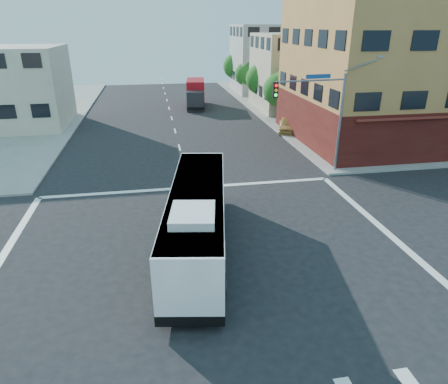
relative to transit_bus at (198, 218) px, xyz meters
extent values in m
plane|color=black|center=(0.39, -1.61, -1.66)|extent=(120.00, 120.00, 0.00)
cube|color=gray|center=(35.39, 33.39, -1.59)|extent=(50.00, 50.00, 0.15)
cube|color=#C18045|center=(20.39, 16.89, 5.34)|extent=(18.00, 15.00, 14.00)
cube|color=#531B12|center=(20.39, 16.89, 0.34)|extent=(18.09, 15.08, 4.00)
cube|color=#BAAB8E|center=(17.39, 32.39, 2.84)|extent=(12.00, 10.00, 9.00)
cube|color=#AAA9A4|center=(17.39, 46.39, 3.34)|extent=(12.00, 10.00, 10.00)
cube|color=beige|center=(-16.61, 28.39, 2.34)|extent=(12.00, 10.00, 8.00)
cylinder|color=slate|center=(11.19, 9.19, 1.84)|extent=(0.18, 0.18, 7.00)
cylinder|color=slate|center=(8.69, 8.94, 4.94)|extent=(5.01, 0.62, 0.12)
cube|color=black|center=(6.19, 8.69, 4.44)|extent=(0.32, 0.30, 1.00)
sphere|color=#FF0C0C|center=(6.19, 8.52, 4.74)|extent=(0.20, 0.20, 0.20)
sphere|color=yellow|center=(6.19, 8.52, 4.44)|extent=(0.20, 0.20, 0.20)
sphere|color=#19FF33|center=(6.19, 8.52, 4.14)|extent=(0.20, 0.20, 0.20)
cube|color=navy|center=(9.19, 8.99, 5.19)|extent=(1.80, 0.22, 0.28)
cube|color=gray|center=(13.69, 9.44, 6.34)|extent=(0.50, 0.22, 0.14)
cylinder|color=#3A2315|center=(12.19, 26.39, -0.70)|extent=(0.28, 0.28, 1.92)
sphere|color=#1C5F1B|center=(12.19, 26.39, 1.70)|extent=(3.60, 3.60, 3.60)
sphere|color=#1C5F1B|center=(12.59, 26.09, 2.60)|extent=(2.52, 2.52, 2.52)
cylinder|color=#3A2315|center=(12.19, 34.39, -0.67)|extent=(0.28, 0.28, 1.99)
sphere|color=#1C5F1B|center=(12.19, 34.39, 1.85)|extent=(3.80, 3.80, 3.80)
sphere|color=#1C5F1B|center=(12.59, 34.09, 2.80)|extent=(2.66, 2.66, 2.66)
cylinder|color=#3A2315|center=(12.19, 42.39, -0.72)|extent=(0.28, 0.28, 1.89)
sphere|color=#1C5F1B|center=(12.19, 42.39, 1.59)|extent=(3.40, 3.40, 3.40)
sphere|color=#1C5F1B|center=(12.59, 42.09, 2.44)|extent=(2.38, 2.38, 2.38)
cylinder|color=#3A2315|center=(12.19, 50.39, -0.65)|extent=(0.28, 0.28, 2.03)
sphere|color=#1C5F1B|center=(12.19, 50.39, 1.97)|extent=(4.00, 4.00, 4.00)
sphere|color=#1C5F1B|center=(12.59, 50.09, 2.97)|extent=(2.80, 2.80, 2.80)
cube|color=black|center=(0.00, 0.02, -1.14)|extent=(4.34, 11.74, 0.43)
cube|color=white|center=(0.00, 0.02, 0.03)|extent=(4.33, 11.72, 2.73)
cube|color=black|center=(0.00, 0.02, 0.20)|extent=(4.32, 11.39, 1.20)
cube|color=black|center=(0.96, 5.62, 0.10)|extent=(2.22, 0.43, 1.29)
cube|color=#E5590C|center=(0.96, 5.65, 1.06)|extent=(1.81, 0.35, 0.27)
cube|color=white|center=(0.00, 0.02, 1.34)|extent=(4.24, 11.49, 0.11)
cube|color=white|center=(-0.48, -2.81, 1.57)|extent=(2.04, 2.36, 0.34)
cube|color=#05782D|center=(-1.29, -0.25, -0.66)|extent=(0.90, 5.19, 0.27)
cube|color=#05782D|center=(1.14, -0.66, -0.66)|extent=(0.90, 5.19, 0.27)
cylinder|color=black|center=(-0.51, 3.83, -1.17)|extent=(0.45, 1.03, 0.99)
cylinder|color=#99999E|center=(-0.64, 3.85, -1.17)|extent=(0.12, 0.50, 0.50)
cylinder|color=black|center=(1.75, 3.45, -1.17)|extent=(0.45, 1.03, 0.99)
cylinder|color=#99999E|center=(1.88, 3.42, -1.17)|extent=(0.12, 0.50, 0.50)
cylinder|color=black|center=(-1.74, -3.41, -1.17)|extent=(0.45, 1.03, 0.99)
cylinder|color=#99999E|center=(-1.87, -3.39, -1.17)|extent=(0.12, 0.50, 0.50)
cylinder|color=black|center=(0.51, -3.79, -1.17)|extent=(0.45, 1.03, 0.99)
cylinder|color=#99999E|center=(0.65, -3.81, -1.17)|extent=(0.12, 0.50, 0.50)
cube|color=#232327|center=(3.61, 33.09, -0.45)|extent=(2.37, 2.29, 2.42)
cube|color=black|center=(3.51, 32.22, -0.08)|extent=(1.95, 0.31, 0.93)
cube|color=#AA0D18|center=(4.04, 36.61, 0.29)|extent=(2.84, 5.44, 2.79)
cube|color=black|center=(3.90, 35.50, -1.15)|extent=(2.92, 7.64, 0.28)
cylinder|color=black|center=(2.67, 33.40, -1.20)|extent=(0.37, 0.96, 0.93)
cylinder|color=black|center=(4.61, 33.16, -1.20)|extent=(0.37, 0.96, 0.93)
cylinder|color=black|center=(2.99, 36.07, -1.20)|extent=(0.37, 0.96, 0.93)
cylinder|color=black|center=(4.93, 35.84, -1.20)|extent=(0.37, 0.96, 0.93)
cylinder|color=black|center=(3.27, 38.38, -1.20)|extent=(0.37, 0.96, 0.93)
cylinder|color=black|center=(5.21, 38.15, -1.20)|extent=(0.37, 0.96, 0.93)
imported|color=tan|center=(11.47, 21.03, -0.95)|extent=(2.99, 4.54, 1.44)
camera|label=1|loc=(-1.73, -16.64, 8.38)|focal=32.00mm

